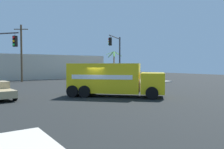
{
  "coord_description": "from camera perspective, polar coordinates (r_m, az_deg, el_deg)",
  "views": [
    {
      "loc": [
        -10.02,
        -16.64,
        2.72
      ],
      "look_at": [
        0.87,
        -0.8,
        1.89
      ],
      "focal_mm": 36.05,
      "sensor_mm": 36.0,
      "label": 1
    }
  ],
  "objects": [
    {
      "name": "palm_tree_far",
      "position": [
        40.97,
        0.52,
        3.71
      ],
      "size": [
        3.33,
        2.73,
        5.06
      ],
      "color": "#7A6647",
      "rests_on": "sidewalk_corner_far"
    },
    {
      "name": "ground_plane",
      "position": [
        19.61,
        -3.42,
        -5.51
      ],
      "size": [
        100.0,
        100.0,
        0.0
      ],
      "primitive_type": "plane",
      "color": "black"
    },
    {
      "name": "vending_machine_red",
      "position": [
        39.19,
        2.94,
        0.04
      ],
      "size": [
        1.16,
        1.17,
        1.85
      ],
      "color": "red",
      "rests_on": "sidewalk_corner_far"
    },
    {
      "name": "sidewalk_corner_far",
      "position": [
        37.2,
        3.25,
        -1.62
      ],
      "size": [
        10.71,
        10.71,
        0.14
      ],
      "primitive_type": "cube",
      "color": "#B2ADA0",
      "rests_on": "ground"
    },
    {
      "name": "traffic_light_primary",
      "position": [
        29.53,
        1.21,
        5.53
      ],
      "size": [
        3.54,
        2.68,
        6.35
      ],
      "color": "#38383D",
      "rests_on": "sidewalk_corner_far"
    },
    {
      "name": "building_backdrop",
      "position": [
        46.37,
        -15.69,
        1.86
      ],
      "size": [
        21.86,
        6.0,
        4.61
      ],
      "primitive_type": "cube",
      "color": "beige",
      "rests_on": "ground"
    },
    {
      "name": "utility_pole",
      "position": [
        38.61,
        -21.98,
        5.18
      ],
      "size": [
        1.9,
        1.31,
        9.05
      ],
      "color": "brown",
      "rests_on": "ground"
    },
    {
      "name": "delivery_truck",
      "position": [
        19.42,
        0.12,
        -1.18
      ],
      "size": [
        7.53,
        7.53,
        2.84
      ],
      "color": "yellow",
      "rests_on": "ground"
    }
  ]
}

